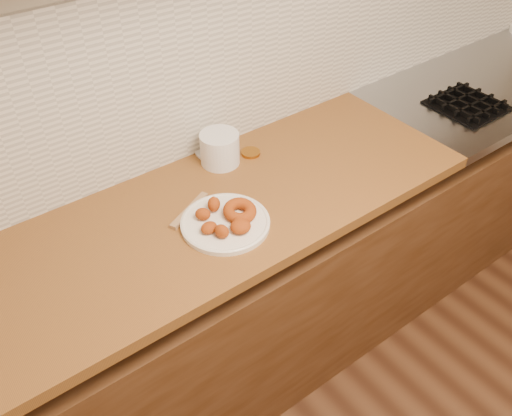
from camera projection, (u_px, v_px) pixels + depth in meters
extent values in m
cube|color=tan|center=(248.00, 9.00, 1.76)|extent=(4.00, 0.02, 2.70)
cube|color=brown|center=(295.00, 269.00, 2.19)|extent=(3.60, 0.60, 0.77)
cube|color=brown|center=(132.00, 250.00, 1.58)|extent=(2.30, 0.62, 0.04)
cube|color=#9EA0A5|center=(500.00, 79.00, 2.40)|extent=(1.30, 0.62, 0.04)
cube|color=beige|center=(250.00, 54.00, 1.85)|extent=(3.60, 0.02, 0.60)
cube|color=black|center=(467.00, 105.00, 2.17)|extent=(0.26, 0.26, 0.01)
cube|color=black|center=(453.00, 109.00, 2.12)|extent=(0.01, 0.24, 0.02)
cube|color=black|center=(487.00, 111.00, 2.11)|extent=(0.24, 0.01, 0.02)
cube|color=black|center=(463.00, 104.00, 2.15)|extent=(0.01, 0.24, 0.02)
cube|color=black|center=(474.00, 105.00, 2.15)|extent=(0.24, 0.01, 0.02)
cube|color=black|center=(472.00, 100.00, 2.18)|extent=(0.01, 0.24, 0.02)
cube|color=black|center=(462.00, 99.00, 2.18)|extent=(0.24, 0.01, 0.02)
cube|color=black|center=(481.00, 96.00, 2.21)|extent=(0.01, 0.24, 0.02)
cube|color=black|center=(449.00, 93.00, 2.22)|extent=(0.24, 0.01, 0.02)
cylinder|color=white|center=(225.00, 223.00, 1.63)|extent=(0.27, 0.27, 0.02)
torus|color=#9E3806|center=(240.00, 211.00, 1.63)|extent=(0.13, 0.13, 0.05)
ellipsoid|color=#9E3806|center=(203.00, 214.00, 1.62)|extent=(0.06, 0.06, 0.04)
ellipsoid|color=#9E3806|center=(209.00, 228.00, 1.57)|extent=(0.05, 0.04, 0.03)
ellipsoid|color=#9E3806|center=(222.00, 231.00, 1.56)|extent=(0.05, 0.05, 0.04)
ellipsoid|color=#9E3806|center=(241.00, 226.00, 1.58)|extent=(0.08, 0.08, 0.04)
ellipsoid|color=#9E3806|center=(214.00, 204.00, 1.65)|extent=(0.06, 0.06, 0.05)
ellipsoid|color=#9E3806|center=(240.00, 222.00, 1.59)|extent=(0.06, 0.07, 0.03)
cylinder|color=white|center=(220.00, 149.00, 1.84)|extent=(0.16, 0.16, 0.11)
cylinder|color=white|center=(216.00, 150.00, 1.93)|extent=(0.16, 0.16, 0.01)
cylinder|color=#A1661E|center=(251.00, 153.00, 1.91)|extent=(0.07, 0.07, 0.01)
cube|color=#98734B|center=(189.00, 210.00, 1.67)|extent=(0.17, 0.10, 0.01)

